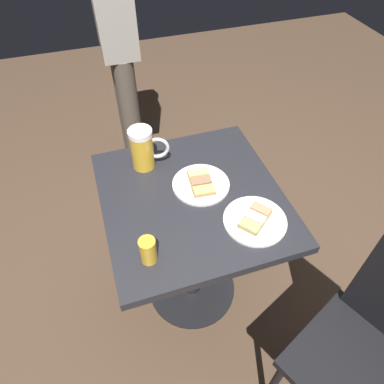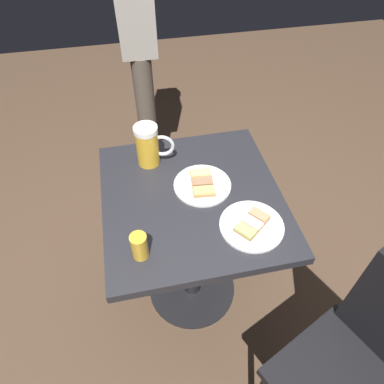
# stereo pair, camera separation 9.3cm
# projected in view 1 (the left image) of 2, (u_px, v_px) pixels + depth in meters

# --- Properties ---
(ground_plane) EXTENTS (6.00, 6.00, 0.00)m
(ground_plane) POSITION_uv_depth(u_px,v_px,m) (192.00, 287.00, 1.83)
(ground_plane) COLOR #4C3828
(cafe_table) EXTENTS (0.66, 0.69, 0.72)m
(cafe_table) POSITION_uv_depth(u_px,v_px,m) (192.00, 224.00, 1.43)
(cafe_table) COLOR black
(cafe_table) RESTS_ON ground_plane
(plate_near) EXTENTS (0.22, 0.22, 0.03)m
(plate_near) POSITION_uv_depth(u_px,v_px,m) (201.00, 184.00, 1.33)
(plate_near) COLOR white
(plate_near) RESTS_ON cafe_table
(plate_far) EXTENTS (0.22, 0.22, 0.03)m
(plate_far) POSITION_uv_depth(u_px,v_px,m) (255.00, 220.00, 1.21)
(plate_far) COLOR white
(plate_far) RESTS_ON cafe_table
(beer_mug) EXTENTS (0.15, 0.09, 0.17)m
(beer_mug) POSITION_uv_depth(u_px,v_px,m) (143.00, 149.00, 1.35)
(beer_mug) COLOR gold
(beer_mug) RESTS_ON cafe_table
(beer_glass_small) EXTENTS (0.05, 0.05, 0.10)m
(beer_glass_small) POSITION_uv_depth(u_px,v_px,m) (148.00, 250.00, 1.08)
(beer_glass_small) COLOR gold
(beer_glass_small) RESTS_ON cafe_table
(cafe_chair) EXTENTS (0.50, 0.50, 0.89)m
(cafe_chair) POSITION_uv_depth(u_px,v_px,m) (373.00, 350.00, 1.11)
(cafe_chair) COLOR black
(cafe_chair) RESTS_ON ground_plane
(patron_standing) EXTENTS (0.19, 0.33, 1.59)m
(patron_standing) POSITION_uv_depth(u_px,v_px,m) (116.00, 34.00, 1.77)
(patron_standing) COLOR #51473D
(patron_standing) RESTS_ON ground_plane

